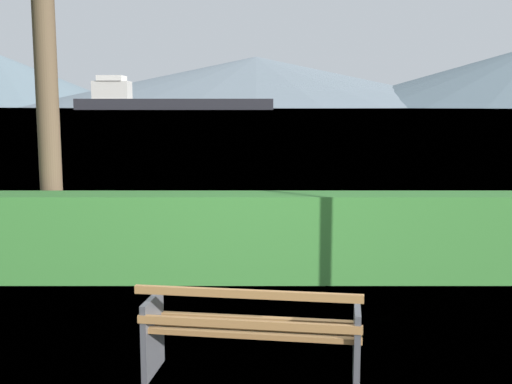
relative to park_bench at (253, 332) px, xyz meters
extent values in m
plane|color=#567A38|center=(0.01, 0.06, -0.43)|extent=(1400.00, 1400.00, 0.00)
plane|color=#6B8EA3|center=(0.01, 306.71, -0.43)|extent=(620.00, 620.00, 0.00)
cube|color=#A0703F|center=(-0.02, -0.13, 0.02)|extent=(1.81, 0.32, 0.04)
cube|color=#A0703F|center=(0.01, 0.06, 0.02)|extent=(1.81, 0.32, 0.04)
cube|color=#A0703F|center=(0.04, 0.25, 0.02)|extent=(1.81, 0.32, 0.04)
cube|color=#A0703F|center=(-0.03, -0.20, 0.14)|extent=(1.80, 0.30, 0.06)
cube|color=#A0703F|center=(-0.04, -0.25, 0.41)|extent=(1.80, 0.30, 0.06)
cube|color=#4C4C51|center=(-0.85, 0.16, -0.09)|extent=(0.12, 0.51, 0.68)
cube|color=#4C4C51|center=(0.87, -0.08, -0.09)|extent=(0.12, 0.51, 0.68)
cube|color=#387A33|center=(0.01, 3.05, 0.15)|extent=(13.30, 0.62, 1.15)
cylinder|color=brown|center=(-2.89, 3.81, 1.93)|extent=(0.31, 0.31, 4.72)
cube|color=#232328|center=(-36.66, 277.19, 2.03)|extent=(88.97, 13.40, 4.92)
cube|color=beige|center=(-65.09, 277.46, 8.42)|extent=(16.10, 11.45, 7.87)
cube|color=silver|center=(-65.09, 277.46, 13.59)|extent=(11.31, 12.66, 2.46)
cone|color=gray|center=(0.01, 593.16, 23.33)|extent=(435.52, 435.52, 47.51)
camera|label=1|loc=(0.04, -4.92, 1.88)|focal=43.27mm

